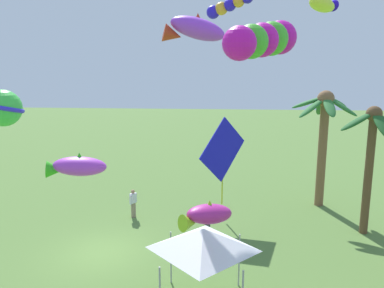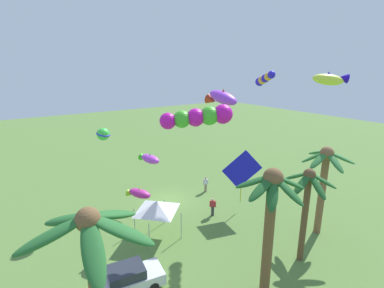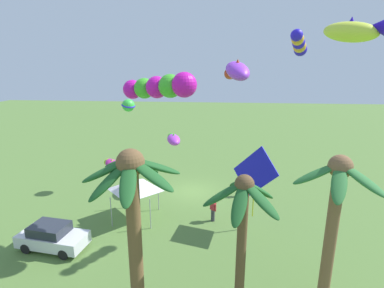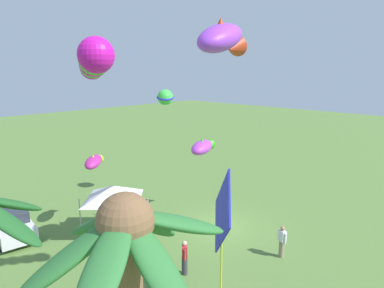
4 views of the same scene
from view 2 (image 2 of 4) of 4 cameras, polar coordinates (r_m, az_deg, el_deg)
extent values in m
plane|color=#567A38|center=(27.70, -4.96, -11.31)|extent=(120.00, 120.00, 0.00)
cylinder|color=brown|center=(19.93, 21.83, -13.88)|extent=(0.40, 0.40, 6.04)
ellipsoid|color=#1E5623|center=(18.20, 21.43, -7.53)|extent=(1.72, 0.67, 1.19)
ellipsoid|color=#1E5623|center=(18.37, 24.07, -7.83)|extent=(0.93, 1.68, 1.31)
ellipsoid|color=#1E5623|center=(18.99, 25.07, -6.79)|extent=(1.57, 1.62, 1.08)
ellipsoid|color=#1E5623|center=(19.57, 22.54, -6.11)|extent=(1.65, 1.40, 1.22)
ellipsoid|color=#1E5623|center=(19.09, 20.34, -6.15)|extent=(0.90, 1.81, 1.06)
sphere|color=brown|center=(18.71, 22.74, -5.73)|extent=(0.75, 0.75, 0.75)
cylinder|color=brown|center=(23.47, 24.81, -9.19)|extent=(0.51, 0.51, 6.42)
ellipsoid|color=#2D7033|center=(21.77, 24.37, -2.95)|extent=(1.91, 0.59, 1.18)
ellipsoid|color=#2D7033|center=(21.89, 27.01, -3.28)|extent=(1.18, 1.95, 1.26)
ellipsoid|color=#2D7033|center=(22.61, 28.00, -2.47)|extent=(1.63, 1.93, 0.98)
ellipsoid|color=#2D7033|center=(23.22, 26.63, -2.48)|extent=(1.77, 0.61, 1.43)
ellipsoid|color=#2D7033|center=(23.17, 24.16, -1.58)|extent=(1.19, 2.06, 0.96)
ellipsoid|color=#2D7033|center=(22.67, 23.52, -2.42)|extent=(1.18, 1.89, 1.36)
sphere|color=brown|center=(22.41, 25.71, -1.66)|extent=(0.97, 0.97, 0.97)
ellipsoid|color=#236028|center=(10.87, -26.73, -16.30)|extent=(2.57, 1.16, 1.17)
ellipsoid|color=#236028|center=(10.07, -19.43, -19.93)|extent=(1.03, 2.35, 1.67)
ellipsoid|color=#236028|center=(10.52, -14.11, -16.74)|extent=(2.39, 1.98, 1.36)
ellipsoid|color=#236028|center=(11.50, -15.64, -13.64)|extent=(2.52, 1.70, 1.26)
ellipsoid|color=#236028|center=(11.65, -24.28, -13.86)|extent=(1.80, 2.52, 1.19)
sphere|color=brown|center=(10.66, -20.40, -14.19)|extent=(0.89, 0.89, 0.89)
cylinder|color=brown|center=(16.45, 15.21, -17.99)|extent=(0.55, 0.55, 6.97)
ellipsoid|color=#1E5623|center=(14.29, 13.96, -8.71)|extent=(1.96, 0.75, 1.10)
ellipsoid|color=#1E5623|center=(14.32, 16.00, -9.58)|extent=(1.69, 1.56, 1.43)
ellipsoid|color=#1E5623|center=(14.66, 18.91, -8.91)|extent=(0.87, 1.90, 1.29)
ellipsoid|color=#1E5623|center=(15.39, 19.12, -7.34)|extent=(1.99, 1.28, 1.10)
ellipsoid|color=#1E5623|center=(15.80, 17.00, -6.36)|extent=(2.01, 1.33, 1.00)
ellipsoid|color=#1E5623|center=(15.70, 14.55, -6.92)|extent=(1.18, 1.91, 1.29)
ellipsoid|color=#1E5623|center=(14.84, 12.50, -7.47)|extent=(1.84, 1.71, 1.00)
sphere|color=brown|center=(14.87, 16.14, -6.64)|extent=(1.05, 1.05, 1.05)
cube|color=silver|center=(18.20, -12.64, -25.43)|extent=(4.09, 2.20, 0.70)
cube|color=#282D38|center=(17.78, -13.28, -23.98)|extent=(2.21, 1.75, 0.56)
cylinder|color=black|center=(19.19, -9.38, -23.91)|extent=(0.62, 0.26, 0.60)
cylinder|color=black|center=(18.05, -7.73, -26.83)|extent=(0.62, 0.26, 0.60)
cylinder|color=black|center=(18.85, -17.17, -25.32)|extent=(0.62, 0.26, 0.60)
cylinder|color=#38383D|center=(24.95, 4.20, -13.38)|extent=(0.26, 0.26, 0.84)
cube|color=#B72D33|center=(24.63, 4.23, -11.97)|extent=(0.43, 0.43, 0.54)
sphere|color=beige|center=(24.46, 4.25, -11.19)|extent=(0.21, 0.21, 0.21)
cylinder|color=#B72D33|center=(24.67, 3.69, -12.04)|extent=(0.09, 0.09, 0.52)
cylinder|color=#B72D33|center=(24.64, 4.77, -12.11)|extent=(0.09, 0.09, 0.52)
cylinder|color=gray|center=(29.26, 2.77, -8.86)|extent=(0.26, 0.26, 0.84)
cube|color=silver|center=(28.98, 2.79, -7.61)|extent=(0.44, 0.37, 0.54)
sphere|color=#A37556|center=(28.84, 2.80, -6.93)|extent=(0.21, 0.21, 0.21)
cylinder|color=silver|center=(28.96, 2.34, -7.74)|extent=(0.09, 0.09, 0.52)
cylinder|color=silver|center=(29.05, 3.23, -7.67)|extent=(0.09, 0.09, 0.52)
cylinder|color=#9E9EA3|center=(23.64, -5.62, -13.41)|extent=(0.06, 0.06, 2.10)
cylinder|color=#9E9EA3|center=(22.70, -11.60, -14.97)|extent=(0.06, 0.06, 2.10)
cylinder|color=#9E9EA3|center=(21.68, -2.20, -16.21)|extent=(0.06, 0.06, 2.10)
cylinder|color=#9E9EA3|center=(20.65, -8.67, -18.15)|extent=(0.06, 0.06, 2.10)
pyramid|color=white|center=(21.43, -7.15, -12.35)|extent=(2.86, 2.86, 0.75)
sphere|color=#271AD5|center=(25.21, 13.57, 12.19)|extent=(0.74, 0.74, 0.74)
sphere|color=gold|center=(24.76, 14.10, 12.47)|extent=(0.71, 0.71, 0.71)
sphere|color=#271AD5|center=(24.32, 14.65, 12.76)|extent=(0.68, 0.68, 0.68)
sphere|color=gold|center=(23.88, 15.23, 13.06)|extent=(0.65, 0.65, 0.65)
sphere|color=#271AD5|center=(23.44, 15.82, 13.37)|extent=(0.62, 0.62, 0.62)
ellipsoid|color=#B62689|center=(20.06, -10.54, -9.83)|extent=(1.66, 1.79, 0.81)
cone|color=#96CA20|center=(20.42, -12.34, -9.79)|extent=(0.76, 0.77, 0.58)
cone|color=#96CA20|center=(19.95, -10.58, -9.15)|extent=(0.45, 0.45, 0.33)
ellipsoid|color=#D7EB3C|center=(21.85, 25.87, 11.68)|extent=(2.24, 2.21, 0.98)
cone|color=#210BBC|center=(22.11, 28.24, 11.71)|extent=(0.97, 0.97, 0.72)
cone|color=#210BBC|center=(21.84, 25.98, 12.55)|extent=(0.58, 0.58, 0.42)
sphere|color=#D114AA|center=(18.96, 6.29, 6.07)|extent=(1.32, 1.32, 1.32)
sphere|color=green|center=(18.80, 3.53, 5.74)|extent=(1.27, 1.27, 1.27)
sphere|color=#D114AA|center=(18.68, 0.73, 5.40)|extent=(1.22, 1.22, 1.22)
sphere|color=green|center=(18.61, -2.09, 5.04)|extent=(1.16, 1.16, 1.16)
sphere|color=#D114AA|center=(18.59, -4.93, 4.67)|extent=(1.11, 1.11, 1.11)
sphere|color=green|center=(24.10, -17.59, 1.92)|extent=(1.04, 1.04, 1.04)
torus|color=#312ADF|center=(24.10, -17.59, 1.92)|extent=(1.60, 1.60, 0.39)
ellipsoid|color=#9F3CE5|center=(23.33, 6.34, 9.34)|extent=(1.95, 3.06, 1.60)
cone|color=#B53319|center=(24.09, 4.00, 8.87)|extent=(1.06, 1.20, 1.03)
cone|color=#B53319|center=(23.29, 6.37, 10.41)|extent=(0.64, 0.64, 0.55)
ellipsoid|color=#B43DD2|center=(25.55, -8.47, -3.01)|extent=(1.62, 2.31, 0.92)
cone|color=green|center=(26.22, -9.85, -2.78)|extent=(0.83, 0.87, 0.70)
cone|color=green|center=(25.44, -8.50, -2.29)|extent=(0.51, 0.51, 0.42)
cube|color=#1818C2|center=(24.61, 10.08, -5.08)|extent=(2.53, 2.41, 3.41)
cylinder|color=gold|center=(25.35, 9.87, -9.22)|extent=(0.07, 0.07, 2.23)
camera|label=1|loc=(17.41, -45.28, -3.07)|focal=35.90mm
camera|label=3|loc=(14.12, 59.81, -0.32)|focal=27.69mm
camera|label=4|loc=(24.65, 37.49, 3.88)|focal=31.70mm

